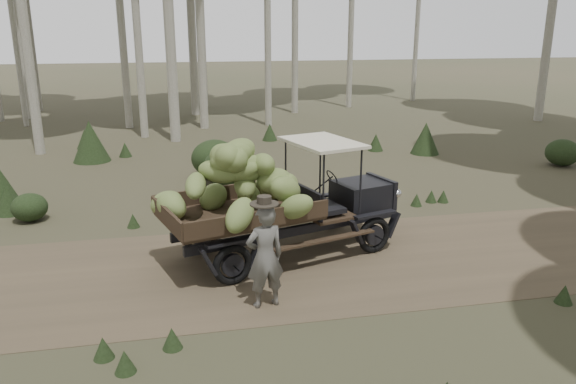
# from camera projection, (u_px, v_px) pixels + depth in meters

# --- Properties ---
(ground) EXTENTS (120.00, 120.00, 0.00)m
(ground) POSITION_uv_depth(u_px,v_px,m) (224.00, 271.00, 9.71)
(ground) COLOR #473D2B
(ground) RESTS_ON ground
(dirt_track) EXTENTS (70.00, 4.00, 0.01)m
(dirt_track) POSITION_uv_depth(u_px,v_px,m) (224.00, 271.00, 9.71)
(dirt_track) COLOR brown
(dirt_track) RESTS_ON ground
(banana_truck) EXTENTS (4.82, 2.94, 2.33)m
(banana_truck) POSITION_uv_depth(u_px,v_px,m) (262.00, 188.00, 9.87)
(banana_truck) COLOR black
(banana_truck) RESTS_ON ground
(farmer) EXTENTS (0.65, 0.50, 1.74)m
(farmer) POSITION_uv_depth(u_px,v_px,m) (265.00, 255.00, 8.28)
(farmer) COLOR #5B5853
(farmer) RESTS_ON ground
(undergrowth) EXTENTS (20.04, 23.08, 1.40)m
(undergrowth) POSITION_uv_depth(u_px,v_px,m) (167.00, 281.00, 8.13)
(undergrowth) COLOR #233319
(undergrowth) RESTS_ON ground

